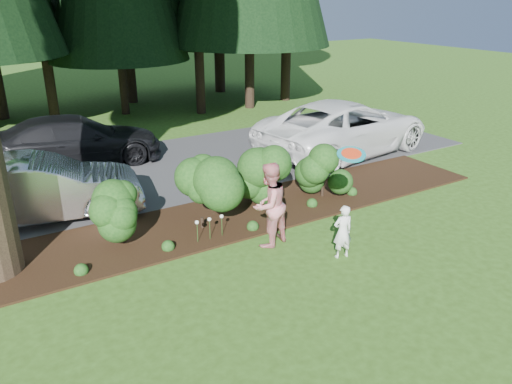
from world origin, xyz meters
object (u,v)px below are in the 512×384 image
adult (269,205)px  child (343,232)px  car_dark_suv (75,140)px  frisbee (351,154)px  car_white_suv (345,127)px  car_silver_wagon (40,189)px

adult → child: bearing=109.7°
car_dark_suv → adult: size_ratio=2.83×
frisbee → child: bearing=87.5°
car_white_suv → car_dark_suv: size_ratio=1.23×
car_silver_wagon → car_dark_suv: bearing=-12.1°
child → adult: 1.64m
car_white_suv → adult: size_ratio=3.47×
car_white_suv → frisbee: 7.48m
car_silver_wagon → child: car_silver_wagon is taller
car_white_suv → frisbee: bearing=131.0°
car_dark_suv → adult: bearing=-155.7°
car_white_suv → child: bearing=130.6°
car_dark_suv → car_silver_wagon: bearing=164.5°
car_silver_wagon → frisbee: (4.96, -5.23, 1.46)m
car_silver_wagon → car_white_suv: 9.73m
adult → frisbee: (0.99, -1.35, 1.33)m
car_silver_wagon → car_white_suv: car_white_suv is taller
frisbee → car_white_suv: bearing=49.7°
car_silver_wagon → car_white_suv: bearing=-76.3°
frisbee → car_silver_wagon: bearing=133.5°
car_silver_wagon → adult: (3.97, -3.88, 0.13)m
car_dark_suv → child: car_dark_suv is taller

